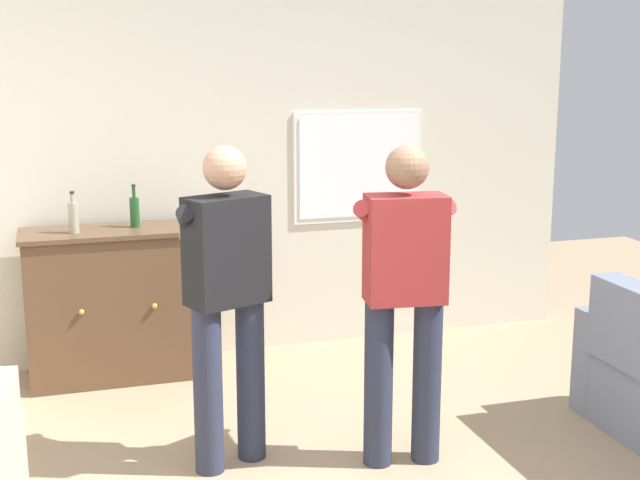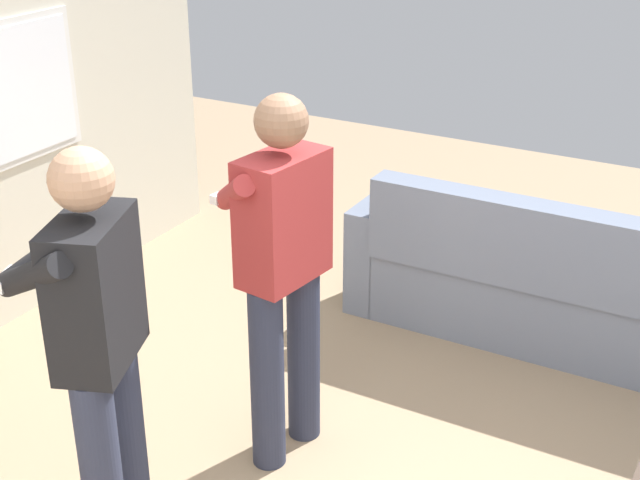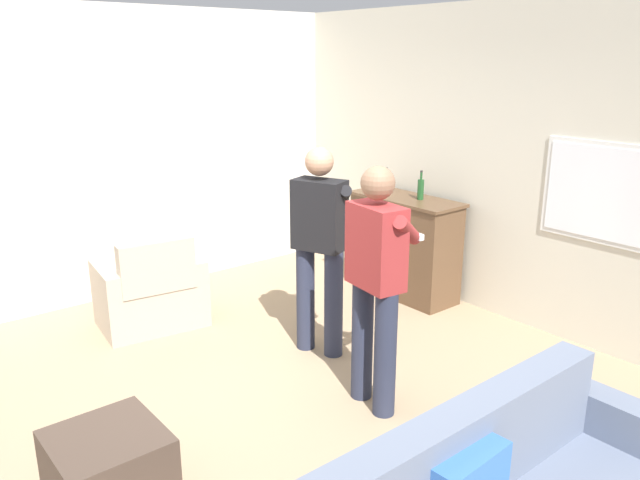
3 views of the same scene
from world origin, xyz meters
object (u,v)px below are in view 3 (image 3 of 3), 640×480
bottle_wine_green (421,189)px  person_standing_left (320,241)px  sideboard_cabinet (404,246)px  armchair (152,295)px  bottle_liquor_amber (386,184)px  person_standing_right (377,278)px  ottoman (109,469)px

bottle_wine_green → person_standing_left: (0.31, -1.50, -0.17)m
sideboard_cabinet → person_standing_left: person_standing_left is taller
armchair → bottle_liquor_amber: 2.49m
sideboard_cabinet → person_standing_right: size_ratio=0.69×
bottle_liquor_amber → person_standing_left: (0.69, -1.42, -0.17)m
bottle_wine_green → ottoman: bearing=-74.1°
sideboard_cabinet → ottoman: size_ratio=2.05×
bottle_liquor_amber → ottoman: bottle_liquor_amber is taller
armchair → person_standing_right: person_standing_right is taller
sideboard_cabinet → ottoman: bearing=-71.7°
armchair → person_standing_left: person_standing_left is taller
armchair → bottle_wine_green: bearing=66.5°
sideboard_cabinet → person_standing_left: 1.59m
bottle_liquor_amber → person_standing_right: (1.57, -1.65, -0.17)m
armchair → person_standing_right: size_ratio=0.57×
sideboard_cabinet → bottle_wine_green: 0.63m
bottle_liquor_amber → person_standing_right: 2.28m
ottoman → person_standing_left: (-0.70, 2.04, 0.73)m
armchair → ottoman: 2.35m
bottle_wine_green → person_standing_left: size_ratio=0.17×
sideboard_cabinet → person_standing_left: (0.46, -1.46, 0.43)m
bottle_liquor_amber → person_standing_left: bearing=-63.9°
ottoman → person_standing_right: 1.95m
ottoman → person_standing_right: person_standing_right is taller
bottle_wine_green → ottoman: 3.78m
person_standing_left → armchair: bearing=-147.4°
armchair → person_standing_right: 2.38m
ottoman → bottle_wine_green: bearing=105.9°
bottle_liquor_amber → sideboard_cabinet: bearing=11.6°
armchair → ottoman: bearing=-30.3°
bottle_liquor_amber → person_standing_right: person_standing_right is taller
sideboard_cabinet → person_standing_right: 2.20m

